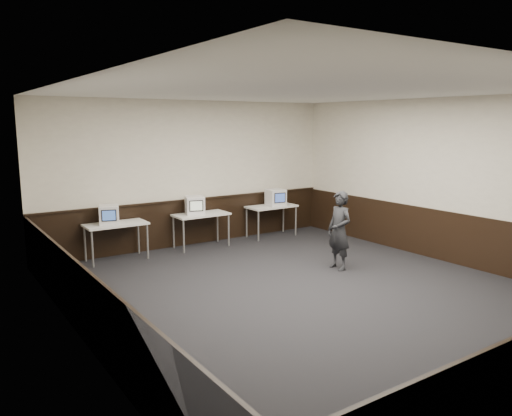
{
  "coord_description": "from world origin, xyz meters",
  "views": [
    {
      "loc": [
        -5.0,
        -5.96,
        2.72
      ],
      "look_at": [
        0.1,
        1.6,
        1.15
      ],
      "focal_mm": 35.0,
      "sensor_mm": 36.0,
      "label": 1
    }
  ],
  "objects_px": {
    "desk_left": "(116,227)",
    "person": "(339,231)",
    "emac_center": "(195,205)",
    "desk_right": "(271,209)",
    "desk_center": "(201,217)",
    "emac_right": "(276,197)",
    "emac_left": "(109,215)"
  },
  "relations": [
    {
      "from": "desk_right",
      "to": "emac_left",
      "type": "relative_size",
      "value": 2.45
    },
    {
      "from": "emac_left",
      "to": "emac_center",
      "type": "distance_m",
      "value": 1.89
    },
    {
      "from": "desk_left",
      "to": "desk_center",
      "type": "distance_m",
      "value": 1.9
    },
    {
      "from": "desk_left",
      "to": "emac_center",
      "type": "distance_m",
      "value": 1.78
    },
    {
      "from": "desk_center",
      "to": "emac_left",
      "type": "distance_m",
      "value": 2.04
    },
    {
      "from": "desk_center",
      "to": "emac_right",
      "type": "height_order",
      "value": "emac_right"
    },
    {
      "from": "desk_right",
      "to": "emac_left",
      "type": "xyz_separation_m",
      "value": [
        -3.92,
        -0.0,
        0.26
      ]
    },
    {
      "from": "emac_right",
      "to": "person",
      "type": "height_order",
      "value": "person"
    },
    {
      "from": "emac_center",
      "to": "emac_right",
      "type": "bearing_deg",
      "value": 16.14
    },
    {
      "from": "desk_left",
      "to": "desk_right",
      "type": "bearing_deg",
      "value": 0.0
    },
    {
      "from": "desk_left",
      "to": "emac_right",
      "type": "xyz_separation_m",
      "value": [
        3.89,
        -0.05,
        0.27
      ]
    },
    {
      "from": "desk_center",
      "to": "emac_right",
      "type": "distance_m",
      "value": 2.0
    },
    {
      "from": "desk_center",
      "to": "emac_right",
      "type": "xyz_separation_m",
      "value": [
        1.99,
        -0.05,
        0.27
      ]
    },
    {
      "from": "desk_right",
      "to": "emac_right",
      "type": "xyz_separation_m",
      "value": [
        0.09,
        -0.05,
        0.27
      ]
    },
    {
      "from": "emac_center",
      "to": "desk_left",
      "type": "bearing_deg",
      "value": -161.08
    },
    {
      "from": "desk_right",
      "to": "emac_right",
      "type": "bearing_deg",
      "value": -31.93
    },
    {
      "from": "desk_left",
      "to": "desk_right",
      "type": "relative_size",
      "value": 1.0
    },
    {
      "from": "emac_left",
      "to": "person",
      "type": "height_order",
      "value": "person"
    },
    {
      "from": "desk_left",
      "to": "emac_left",
      "type": "xyz_separation_m",
      "value": [
        -0.12,
        -0.0,
        0.26
      ]
    },
    {
      "from": "emac_right",
      "to": "person",
      "type": "relative_size",
      "value": 0.32
    },
    {
      "from": "emac_left",
      "to": "desk_left",
      "type": "bearing_deg",
      "value": 19.41
    },
    {
      "from": "desk_center",
      "to": "emac_center",
      "type": "distance_m",
      "value": 0.3
    },
    {
      "from": "emac_center",
      "to": "emac_right",
      "type": "xyz_separation_m",
      "value": [
        2.12,
        -0.08,
        0.0
      ]
    },
    {
      "from": "desk_center",
      "to": "emac_left",
      "type": "bearing_deg",
      "value": -179.95
    },
    {
      "from": "emac_left",
      "to": "emac_right",
      "type": "bearing_deg",
      "value": 17.77
    },
    {
      "from": "desk_left",
      "to": "person",
      "type": "height_order",
      "value": "person"
    },
    {
      "from": "desk_left",
      "to": "person",
      "type": "relative_size",
      "value": 0.82
    },
    {
      "from": "desk_left",
      "to": "desk_right",
      "type": "xyz_separation_m",
      "value": [
        3.8,
        0.0,
        0.0
      ]
    },
    {
      "from": "desk_left",
      "to": "desk_right",
      "type": "distance_m",
      "value": 3.8
    },
    {
      "from": "desk_right",
      "to": "emac_center",
      "type": "relative_size",
      "value": 2.34
    },
    {
      "from": "emac_center",
      "to": "desk_center",
      "type": "bearing_deg",
      "value": 8.81
    },
    {
      "from": "desk_center",
      "to": "emac_center",
      "type": "height_order",
      "value": "emac_center"
    }
  ]
}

